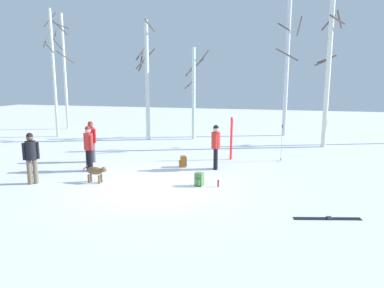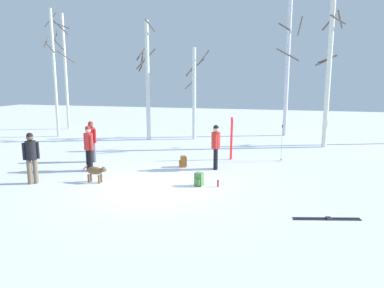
{
  "view_description": "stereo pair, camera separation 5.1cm",
  "coord_description": "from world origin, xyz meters",
  "px_view_note": "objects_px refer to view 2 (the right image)",
  "views": [
    {
      "loc": [
        3.87,
        -10.52,
        3.46
      ],
      "look_at": [
        0.61,
        2.45,
        1.0
      ],
      "focal_mm": 33.6,
      "sensor_mm": 36.0,
      "label": 1
    },
    {
      "loc": [
        3.92,
        -10.5,
        3.46
      ],
      "look_at": [
        0.61,
        2.45,
        1.0
      ],
      "focal_mm": 33.6,
      "sensor_mm": 36.0,
      "label": 2
    }
  ],
  "objects_px": {
    "backpack_1": "(199,179)",
    "birch_tree_1": "(54,73)",
    "birch_tree_5": "(329,72)",
    "person_1": "(91,139)",
    "person_3": "(89,145)",
    "birch_tree_3": "(194,92)",
    "person_2": "(31,155)",
    "birch_tree_4": "(288,67)",
    "backpack_0": "(183,162)",
    "water_bottle_0": "(218,184)",
    "birch_tree_2": "(147,79)",
    "ski_pair_lying_0": "(327,219)",
    "ski_pair_planted_0": "(231,139)",
    "birch_tree_0": "(65,70)",
    "ski_poles_0": "(282,142)",
    "person_0": "(216,144)",
    "dog": "(96,171)"
  },
  "relations": [
    {
      "from": "ski_pair_lying_0",
      "to": "birch_tree_5",
      "type": "distance_m",
      "value": 10.79
    },
    {
      "from": "person_1",
      "to": "person_3",
      "type": "height_order",
      "value": "same"
    },
    {
      "from": "ski_pair_planted_0",
      "to": "birch_tree_4",
      "type": "distance_m",
      "value": 8.32
    },
    {
      "from": "backpack_1",
      "to": "birch_tree_1",
      "type": "relative_size",
      "value": 0.06
    },
    {
      "from": "water_bottle_0",
      "to": "birch_tree_4",
      "type": "distance_m",
      "value": 12.25
    },
    {
      "from": "birch_tree_0",
      "to": "birch_tree_3",
      "type": "bearing_deg",
      "value": -11.16
    },
    {
      "from": "birch_tree_5",
      "to": "birch_tree_1",
      "type": "bearing_deg",
      "value": -178.28
    },
    {
      "from": "dog",
      "to": "person_3",
      "type": "bearing_deg",
      "value": 127.08
    },
    {
      "from": "water_bottle_0",
      "to": "birch_tree_3",
      "type": "bearing_deg",
      "value": 108.71
    },
    {
      "from": "person_3",
      "to": "ski_pair_planted_0",
      "type": "bearing_deg",
      "value": 33.39
    },
    {
      "from": "backpack_1",
      "to": "birch_tree_5",
      "type": "relative_size",
      "value": 0.06
    },
    {
      "from": "person_3",
      "to": "birch_tree_3",
      "type": "bearing_deg",
      "value": 75.37
    },
    {
      "from": "backpack_0",
      "to": "backpack_1",
      "type": "height_order",
      "value": "same"
    },
    {
      "from": "person_0",
      "to": "water_bottle_0",
      "type": "height_order",
      "value": "person_0"
    },
    {
      "from": "backpack_1",
      "to": "birch_tree_5",
      "type": "height_order",
      "value": "birch_tree_5"
    },
    {
      "from": "birch_tree_0",
      "to": "birch_tree_4",
      "type": "height_order",
      "value": "birch_tree_4"
    },
    {
      "from": "person_2",
      "to": "backpack_0",
      "type": "xyz_separation_m",
      "value": [
        4.21,
        3.42,
        -0.77
      ]
    },
    {
      "from": "birch_tree_3",
      "to": "backpack_1",
      "type": "bearing_deg",
      "value": -75.08
    },
    {
      "from": "backpack_1",
      "to": "water_bottle_0",
      "type": "bearing_deg",
      "value": 3.62
    },
    {
      "from": "water_bottle_0",
      "to": "birch_tree_2",
      "type": "distance_m",
      "value": 10.2
    },
    {
      "from": "backpack_0",
      "to": "person_1",
      "type": "bearing_deg",
      "value": -178.61
    },
    {
      "from": "birch_tree_1",
      "to": "birch_tree_5",
      "type": "relative_size",
      "value": 1.01
    },
    {
      "from": "water_bottle_0",
      "to": "person_1",
      "type": "bearing_deg",
      "value": 159.23
    },
    {
      "from": "backpack_1",
      "to": "birch_tree_4",
      "type": "xyz_separation_m",
      "value": [
        2.68,
        11.44,
        3.87
      ]
    },
    {
      "from": "backpack_0",
      "to": "birch_tree_1",
      "type": "xyz_separation_m",
      "value": [
        -9.28,
        5.36,
        3.55
      ]
    },
    {
      "from": "dog",
      "to": "birch_tree_2",
      "type": "height_order",
      "value": "birch_tree_2"
    },
    {
      "from": "person_3",
      "to": "ski_pair_lying_0",
      "type": "xyz_separation_m",
      "value": [
        8.18,
        -2.79,
        -0.97
      ]
    },
    {
      "from": "person_3",
      "to": "dog",
      "type": "xyz_separation_m",
      "value": [
        1.01,
        -1.33,
        -0.59
      ]
    },
    {
      "from": "person_2",
      "to": "birch_tree_3",
      "type": "height_order",
      "value": "birch_tree_3"
    },
    {
      "from": "ski_pair_lying_0",
      "to": "backpack_1",
      "type": "xyz_separation_m",
      "value": [
        -3.74,
        1.94,
        0.2
      ]
    },
    {
      "from": "birch_tree_1",
      "to": "birch_tree_2",
      "type": "bearing_deg",
      "value": 3.31
    },
    {
      "from": "ski_poles_0",
      "to": "birch_tree_2",
      "type": "bearing_deg",
      "value": 153.62
    },
    {
      "from": "ski_pair_lying_0",
      "to": "birch_tree_4",
      "type": "relative_size",
      "value": 0.21
    },
    {
      "from": "person_2",
      "to": "birch_tree_4",
      "type": "xyz_separation_m",
      "value": [
        8.09,
        12.56,
        3.1
      ]
    },
    {
      "from": "person_2",
      "to": "birch_tree_3",
      "type": "xyz_separation_m",
      "value": [
        3.05,
        9.95,
        1.73
      ]
    },
    {
      "from": "person_1",
      "to": "ski_pair_lying_0",
      "type": "height_order",
      "value": "person_1"
    },
    {
      "from": "person_1",
      "to": "backpack_1",
      "type": "relative_size",
      "value": 3.9
    },
    {
      "from": "birch_tree_4",
      "to": "ski_pair_planted_0",
      "type": "bearing_deg",
      "value": -106.76
    },
    {
      "from": "person_0",
      "to": "birch_tree_0",
      "type": "xyz_separation_m",
      "value": [
        -11.86,
        8.4,
        3.04
      ]
    },
    {
      "from": "birch_tree_2",
      "to": "birch_tree_5",
      "type": "bearing_deg",
      "value": 0.78
    },
    {
      "from": "birch_tree_0",
      "to": "birch_tree_3",
      "type": "xyz_separation_m",
      "value": [
        9.39,
        -1.85,
        -1.31
      ]
    },
    {
      "from": "birch_tree_2",
      "to": "birch_tree_5",
      "type": "xyz_separation_m",
      "value": [
        9.47,
        0.13,
        0.35
      ]
    },
    {
      "from": "birch_tree_2",
      "to": "birch_tree_3",
      "type": "relative_size",
      "value": 1.27
    },
    {
      "from": "birch_tree_2",
      "to": "ski_pair_lying_0",
      "type": "bearing_deg",
      "value": -49.24
    },
    {
      "from": "ski_poles_0",
      "to": "backpack_1",
      "type": "height_order",
      "value": "ski_poles_0"
    },
    {
      "from": "ski_poles_0",
      "to": "backpack_0",
      "type": "bearing_deg",
      "value": -151.65
    },
    {
      "from": "ski_pair_planted_0",
      "to": "birch_tree_2",
      "type": "distance_m",
      "value": 7.05
    },
    {
      "from": "person_0",
      "to": "birch_tree_2",
      "type": "relative_size",
      "value": 0.26
    },
    {
      "from": "backpack_1",
      "to": "birch_tree_3",
      "type": "bearing_deg",
      "value": 104.92
    },
    {
      "from": "person_1",
      "to": "birch_tree_2",
      "type": "bearing_deg",
      "value": 87.18
    }
  ]
}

